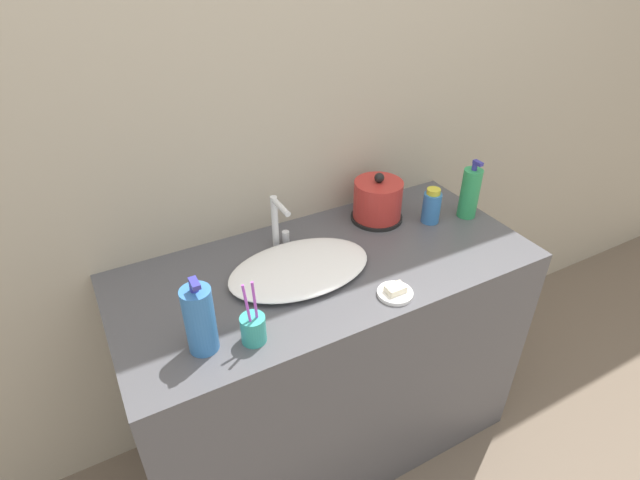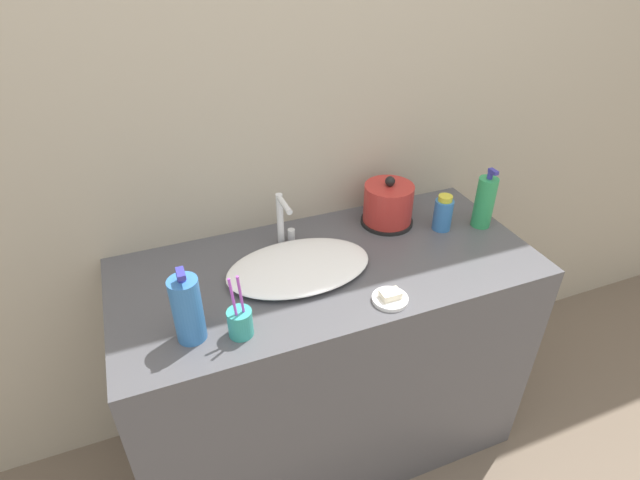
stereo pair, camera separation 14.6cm
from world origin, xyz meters
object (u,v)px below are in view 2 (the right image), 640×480
mouthwash_bottle (443,213)px  electric_kettle (388,206)px  shampoo_bottle (485,202)px  lotion_bottle (187,309)px  faucet (283,218)px  toothbrush_cup (240,322)px

mouthwash_bottle → electric_kettle: bearing=146.4°
shampoo_bottle → electric_kettle: bearing=155.5°
lotion_bottle → shampoo_bottle: bearing=10.0°
faucet → shampoo_bottle: size_ratio=0.83×
faucet → electric_kettle: size_ratio=0.98×
electric_kettle → lotion_bottle: size_ratio=0.83×
electric_kettle → lotion_bottle: 0.79m
faucet → mouthwash_bottle: bearing=-11.7°
toothbrush_cup → mouthwash_bottle: size_ratio=1.55×
shampoo_bottle → mouthwash_bottle: (-0.14, 0.03, -0.03)m
toothbrush_cup → mouthwash_bottle: toothbrush_cup is taller
faucet → electric_kettle: bearing=-1.0°
electric_kettle → mouthwash_bottle: electric_kettle is taller
lotion_bottle → shampoo_bottle: 1.03m
faucet → lotion_bottle: 0.47m
faucet → mouthwash_bottle: size_ratio=1.41×
shampoo_bottle → mouthwash_bottle: bearing=167.4°
faucet → lotion_bottle: lotion_bottle is taller
lotion_bottle → faucet: bearing=42.3°
toothbrush_cup → shampoo_bottle: (0.90, 0.21, 0.05)m
toothbrush_cup → lotion_bottle: bearing=163.2°
toothbrush_cup → mouthwash_bottle: 0.80m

